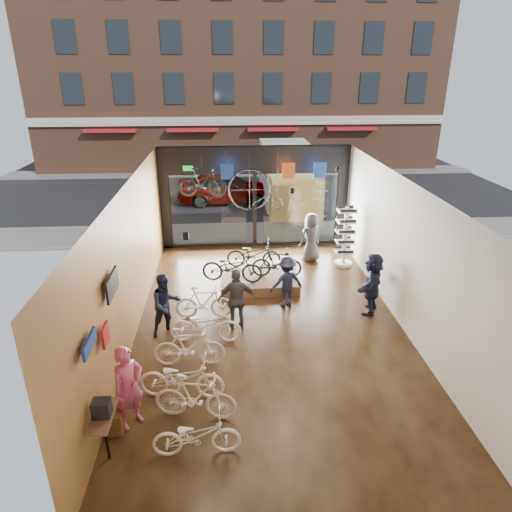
{
  "coord_description": "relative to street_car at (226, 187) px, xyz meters",
  "views": [
    {
      "loc": [
        -1.09,
        -10.54,
        6.41
      ],
      "look_at": [
        -0.26,
        1.4,
        1.44
      ],
      "focal_mm": 32.0,
      "sensor_mm": 36.0,
      "label": 1
    }
  ],
  "objects": [
    {
      "name": "floor_bike_5",
      "position": [
        -0.69,
        -11.47,
        -0.34
      ],
      "size": [
        1.57,
        0.48,
        0.94
      ],
      "primitive_type": "imported",
      "rotation": [
        0.0,
        0.0,
        1.55
      ],
      "color": "beige",
      "rests_on": "ground_plane"
    },
    {
      "name": "street_car",
      "position": [
        0.0,
        0.0,
        0.0
      ],
      "size": [
        4.73,
        1.9,
        1.61
      ],
      "primitive_type": "imported",
      "rotation": [
        0.0,
        0.0,
        1.57
      ],
      "color": "gray",
      "rests_on": "street_road"
    },
    {
      "name": "penny_farthing",
      "position": [
        1.1,
        -7.42,
        1.69
      ],
      "size": [
        1.8,
        0.06,
        1.44
      ],
      "primitive_type": null,
      "color": "black",
      "rests_on": "ceiling"
    },
    {
      "name": "wall_merch",
      "position": [
        -2.31,
        -15.5,
        0.49
      ],
      "size": [
        0.4,
        2.4,
        2.6
      ],
      "primitive_type": null,
      "color": "navy",
      "rests_on": "wall_left"
    },
    {
      "name": "display_bike_mid",
      "position": [
        1.52,
        -9.6,
        -0.04
      ],
      "size": [
        1.6,
        0.61,
        0.94
      ],
      "primitive_type": "imported",
      "rotation": [
        0.0,
        0.0,
        1.46
      ],
      "color": "black",
      "rests_on": "display_platform"
    },
    {
      "name": "ground_plane",
      "position": [
        1.07,
        -12.0,
        -0.83
      ],
      "size": [
        7.0,
        12.0,
        0.04
      ],
      "primitive_type": "cube",
      "color": "black",
      "rests_on": "ground"
    },
    {
      "name": "jersey_left",
      "position": [
        0.06,
        -6.8,
        2.24
      ],
      "size": [
        0.45,
        0.03,
        0.55
      ],
      "primitive_type": "cube",
      "color": "#1E3F99",
      "rests_on": "ceiling"
    },
    {
      "name": "opposite_building",
      "position": [
        1.07,
        9.5,
        6.19
      ],
      "size": [
        26.0,
        5.0,
        14.0
      ],
      "primitive_type": "cube",
      "color": "brown",
      "rests_on": "ground"
    },
    {
      "name": "floor_bike_2",
      "position": [
        -1.03,
        -14.73,
        -0.34
      ],
      "size": [
        1.84,
        0.83,
        0.94
      ],
      "primitive_type": "imported",
      "rotation": [
        0.0,
        0.0,
        1.45
      ],
      "color": "beige",
      "rests_on": "ground_plane"
    },
    {
      "name": "hung_bike",
      "position": [
        -0.76,
        -7.8,
        2.12
      ],
      "size": [
        1.62,
        0.62,
        0.95
      ],
      "primitive_type": "imported",
      "rotation": [
        0.0,
        0.0,
        1.46
      ],
      "color": "black",
      "rests_on": "ceiling"
    },
    {
      "name": "display_platform",
      "position": [
        0.97,
        -9.49,
        -0.66
      ],
      "size": [
        2.4,
        1.8,
        0.3
      ],
      "primitive_type": "cube",
      "color": "#533823",
      "rests_on": "ground_plane"
    },
    {
      "name": "customer_1",
      "position": [
        -1.6,
        -12.2,
        0.03
      ],
      "size": [
        1.02,
        0.95,
        1.67
      ],
      "primitive_type": "imported",
      "rotation": [
        0.0,
        0.0,
        0.53
      ],
      "color": "#161C33",
      "rests_on": "ground_plane"
    },
    {
      "name": "sidewalk_near",
      "position": [
        1.07,
        -4.8,
        -0.75
      ],
      "size": [
        30.0,
        2.4,
        0.12
      ],
      "primitive_type": "cube",
      "color": "slate",
      "rests_on": "ground"
    },
    {
      "name": "floor_bike_3",
      "position": [
        -0.95,
        -13.64,
        -0.31
      ],
      "size": [
        1.66,
        0.51,
        0.99
      ],
      "primitive_type": "imported",
      "rotation": [
        0.0,
        0.0,
        1.54
      ],
      "color": "beige",
      "rests_on": "ground_plane"
    },
    {
      "name": "customer_3",
      "position": [
        1.64,
        -10.98,
        -0.03
      ],
      "size": [
        1.12,
        0.84,
        1.54
      ],
      "primitive_type": "imported",
      "rotation": [
        0.0,
        0.0,
        3.44
      ],
      "color": "#161C33",
      "rests_on": "ground_plane"
    },
    {
      "name": "jersey_right",
      "position": [
        3.32,
        -6.8,
        2.24
      ],
      "size": [
        0.45,
        0.03,
        0.55
      ],
      "primitive_type": "cube",
      "color": "#1E3F99",
      "rests_on": "ceiling"
    },
    {
      "name": "customer_5",
      "position": [
        3.96,
        -11.45,
        0.08
      ],
      "size": [
        1.23,
        1.69,
        1.77
      ],
      "primitive_type": "imported",
      "rotation": [
        0.0,
        0.0,
        4.22
      ],
      "color": "#161C33",
      "rests_on": "ground_plane"
    },
    {
      "name": "sunglasses_rack",
      "position": [
        4.02,
        -8.17,
        0.25
      ],
      "size": [
        0.73,
        0.66,
        2.11
      ],
      "primitive_type": null,
      "rotation": [
        0.0,
        0.0,
        -0.27
      ],
      "color": "white",
      "rests_on": "ground_plane"
    },
    {
      "name": "ceiling",
      "position": [
        1.07,
        -12.0,
        3.01
      ],
      "size": [
        7.0,
        12.0,
        0.04
      ],
      "primitive_type": "cube",
      "color": "black",
      "rests_on": "ground"
    },
    {
      "name": "floor_bike_4",
      "position": [
        -0.61,
        -12.67,
        -0.33
      ],
      "size": [
        1.84,
        0.78,
        0.94
      ],
      "primitive_type": "imported",
      "rotation": [
        0.0,
        0.0,
        1.49
      ],
      "color": "beige",
      "rests_on": "ground_plane"
    },
    {
      "name": "sidewalk_far",
      "position": [
        1.07,
        7.0,
        -0.75
      ],
      "size": [
        30.0,
        2.0,
        0.12
      ],
      "primitive_type": "cube",
      "color": "slate",
      "rests_on": "ground"
    },
    {
      "name": "customer_0",
      "position": [
        -1.93,
        -15.44,
        0.05
      ],
      "size": [
        0.73,
        0.73,
        1.71
      ],
      "primitive_type": "imported",
      "rotation": [
        0.0,
        0.0,
        0.76
      ],
      "color": "#CC4C72",
      "rests_on": "ground_plane"
    },
    {
      "name": "street_road",
      "position": [
        1.07,
        3.0,
        -0.82
      ],
      "size": [
        30.0,
        18.0,
        0.02
      ],
      "primitive_type": "cube",
      "color": "black",
      "rests_on": "ground"
    },
    {
      "name": "exit_sign",
      "position": [
        -1.33,
        -6.12,
        2.24
      ],
      "size": [
        0.35,
        0.06,
        0.18
      ],
      "primitive_type": "cube",
      "color": "#198C26",
      "rests_on": "storefront"
    },
    {
      "name": "box_truck",
      "position": [
        3.1,
        -1.0,
        0.62
      ],
      "size": [
        2.41,
        7.22,
        2.84
      ],
      "primitive_type": null,
      "color": "silver",
      "rests_on": "street_road"
    },
    {
      "name": "jersey_mid",
      "position": [
        2.21,
        -6.8,
        2.24
      ],
      "size": [
        0.45,
        0.03,
        0.55
      ],
      "primitive_type": "cube",
      "color": "#CC5919",
      "rests_on": "ceiling"
    },
    {
      "name": "floor_bike_0",
      "position": [
        -0.64,
        -16.28,
        -0.39
      ],
      "size": [
        1.58,
        0.58,
        0.82
      ],
      "primitive_type": "imported",
      "rotation": [
        0.0,
        0.0,
        1.6
      ],
      "color": "beige",
      "rests_on": "ground_plane"
    },
    {
      "name": "wall_right",
      "position": [
        4.59,
        -12.0,
        1.09
      ],
      "size": [
        0.04,
        12.0,
        3.8
      ],
      "primitive_type": "cube",
      "color": "beige",
      "rests_on": "ground"
    },
    {
      "name": "display_bike_right",
      "position": [
        0.85,
        -8.81,
        -0.04
      ],
      "size": [
        1.82,
        0.82,
        0.92
      ],
      "primitive_type": "imported",
      "rotation": [
        0.0,
        0.0,
        1.45
      ],
      "color": "black",
      "rests_on": "display_platform"
    },
    {
      "name": "wall_back",
      "position": [
        1.07,
        -18.02,
        1.09
      ],
      "size": [
        7.0,
        0.04,
        3.8
      ],
      "primitive_type": "cube",
      "color": "beige",
      "rests_on": "ground"
    },
    {
      "name": "customer_4",
      "position": [
        2.94,
        -7.69,
        0.07
      ],
      "size": [
        1.01,
        0.87,
        1.75
      ],
      "primitive_type": "imported",
      "rotation": [
        0.0,
        0.0,
        3.58
      ],
      "color": "#3F3F44",
      "rests_on": "ground_plane"
    },
    {
      "name": "display_bike_left",
      "position": [
        0.12,
        -9.85,
        -0.02
      ],
      "size": [
        1.94,
        0.99,
        0.97
      ],
      "primitive_type": "imported",
      "rotation": [
        0.0,
        0.0,
        1.38
      ],
      "color": "black",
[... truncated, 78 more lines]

